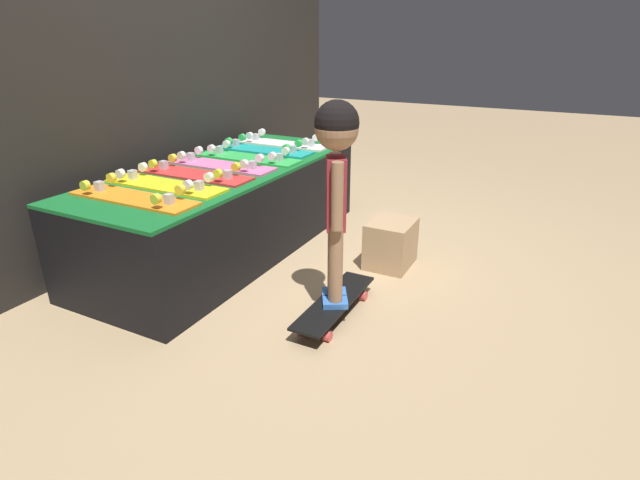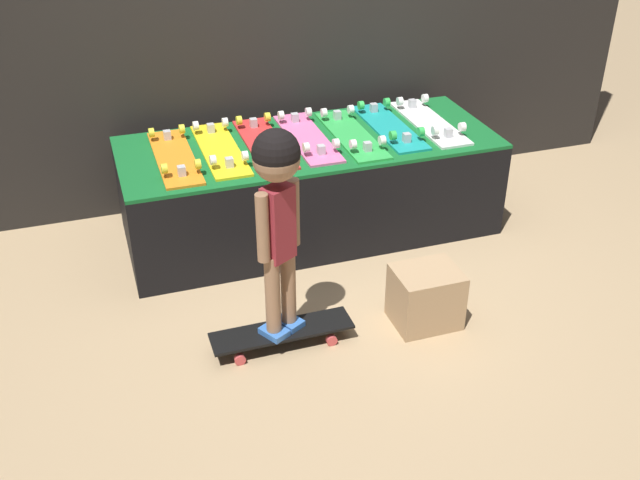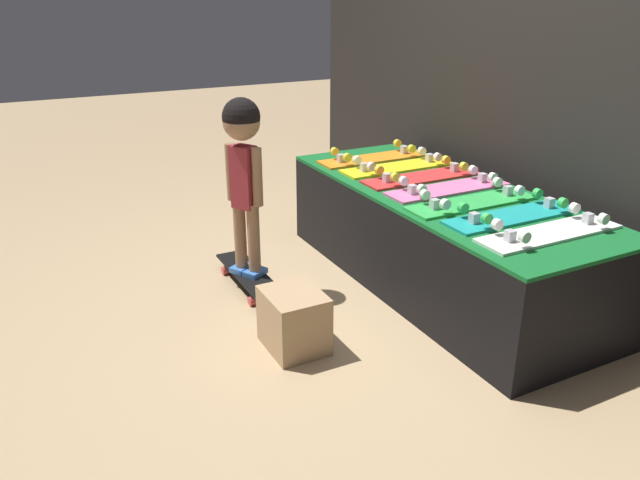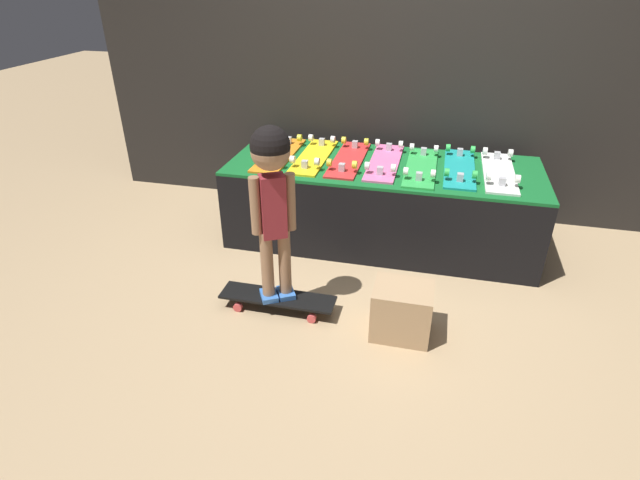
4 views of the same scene
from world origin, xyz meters
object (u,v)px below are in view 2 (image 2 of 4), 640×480
skateboard_orange_on_rack (174,156)px  skateboard_white_on_rack (429,121)px  skateboard_pink_on_rack (307,137)px  skateboard_green_on_rack (352,134)px  storage_box (426,297)px  skateboard_teal_on_rack (389,126)px  skateboard_red_on_rack (264,142)px  skateboard_yellow_on_rack (220,148)px  child (277,196)px  skateboard_on_floor (282,333)px

skateboard_orange_on_rack → skateboard_white_on_rack: (1.53, 0.02, 0.00)m
skateboard_pink_on_rack → skateboard_green_on_rack: 0.26m
skateboard_orange_on_rack → storage_box: bearing=-46.2°
skateboard_orange_on_rack → skateboard_teal_on_rack: same height
skateboard_orange_on_rack → skateboard_white_on_rack: same height
skateboard_red_on_rack → skateboard_orange_on_rack: bearing=-177.3°
skateboard_yellow_on_rack → storage_box: (0.77, -1.09, -0.45)m
skateboard_red_on_rack → skateboard_pink_on_rack: size_ratio=1.00×
skateboard_white_on_rack → child: bearing=-139.7°
skateboard_teal_on_rack → storage_box: size_ratio=2.36×
skateboard_on_floor → skateboard_pink_on_rack: bearing=66.1°
child → skateboard_yellow_on_rack: bearing=63.2°
skateboard_red_on_rack → storage_box: size_ratio=2.36×
skateboard_yellow_on_rack → skateboard_teal_on_rack: bearing=0.3°
skateboard_orange_on_rack → skateboard_pink_on_rack: same height
child → skateboard_white_on_rack: bearing=11.1°
skateboard_orange_on_rack → skateboard_red_on_rack: size_ratio=1.00×
skateboard_orange_on_rack → storage_box: size_ratio=2.36×
skateboard_teal_on_rack → storage_box: (-0.25, -1.10, -0.45)m
skateboard_on_floor → storage_box: storage_box is taller
skateboard_pink_on_rack → skateboard_on_floor: 1.26m
skateboard_pink_on_rack → child: child is taller
skateboard_red_on_rack → child: 1.09m
skateboard_red_on_rack → skateboard_green_on_rack: same height
skateboard_orange_on_rack → skateboard_white_on_rack: size_ratio=1.00×
skateboard_yellow_on_rack → skateboard_pink_on_rack: bearing=0.3°
skateboard_green_on_rack → storage_box: skateboard_green_on_rack is taller
skateboard_pink_on_rack → storage_box: bearing=-76.6°
skateboard_orange_on_rack → skateboard_on_floor: 1.19m
skateboard_pink_on_rack → skateboard_on_floor: skateboard_pink_on_rack is taller
skateboard_yellow_on_rack → skateboard_pink_on_rack: same height
skateboard_red_on_rack → skateboard_on_floor: 1.19m
skateboard_green_on_rack → skateboard_white_on_rack: (0.51, 0.03, 0.00)m
skateboard_yellow_on_rack → child: bearing=-87.6°
skateboard_yellow_on_rack → skateboard_pink_on_rack: 0.51m
skateboard_red_on_rack → skateboard_white_on_rack: same height
skateboard_red_on_rack → child: bearing=-101.4°
skateboard_green_on_rack → child: bearing=-125.5°
storage_box → skateboard_yellow_on_rack: bearing=125.2°
skateboard_on_floor → skateboard_orange_on_rack: bearing=106.2°
skateboard_on_floor → skateboard_teal_on_rack: bearing=47.2°
skateboard_teal_on_rack → child: bearing=-132.8°
skateboard_red_on_rack → skateboard_green_on_rack: 0.51m
skateboard_white_on_rack → child: 1.63m
skateboard_red_on_rack → skateboard_white_on_rack: bearing=-0.4°
skateboard_on_floor → storage_box: 0.73m
skateboard_orange_on_rack → skateboard_pink_on_rack: size_ratio=1.00×
skateboard_orange_on_rack → child: 1.09m
skateboard_white_on_rack → skateboard_green_on_rack: bearing=-176.2°
skateboard_yellow_on_rack → skateboard_on_floor: (0.04, -1.05, -0.52)m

